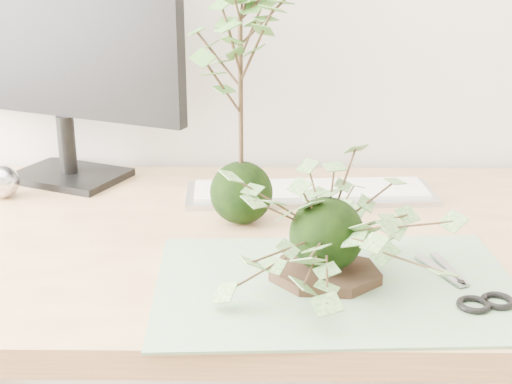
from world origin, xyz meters
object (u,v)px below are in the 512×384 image
desk (265,282)px  keyboard (310,192)px  ivy_kokedama (328,201)px  maple_kokedama (240,37)px  monitor (59,44)px

desk → keyboard: bearing=64.6°
ivy_kokedama → maple_kokedama: bearing=119.2°
monitor → ivy_kokedama: bearing=-20.1°
desk → maple_kokedama: bearing=131.2°
desk → monitor: size_ratio=3.34×
desk → monitor: (-0.38, 0.28, 0.35)m
keyboard → monitor: bearing=163.9°
ivy_kokedama → keyboard: ivy_kokedama is taller
maple_kokedama → keyboard: maple_kokedama is taller
maple_kokedama → keyboard: size_ratio=0.94×
desk → ivy_kokedama: (0.08, -0.17, 0.20)m
maple_kokedama → monitor: 0.42m
desk → ivy_kokedama: size_ratio=5.02×
maple_kokedama → monitor: (-0.34, 0.23, -0.04)m
ivy_kokedama → maple_kokedama: 0.31m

